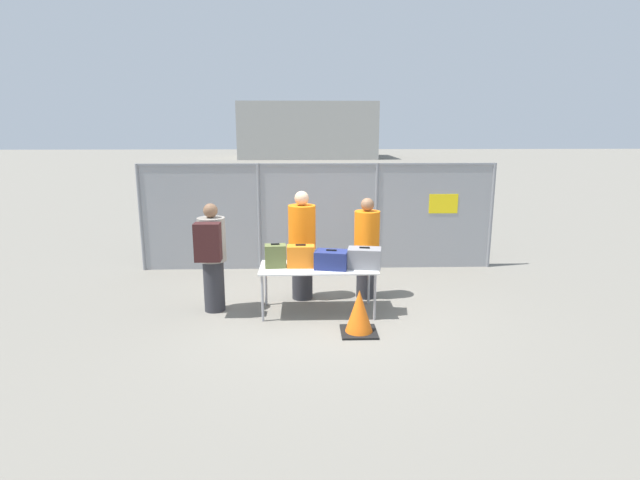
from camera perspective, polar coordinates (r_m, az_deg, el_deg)
ground_plane at (r=8.11m, az=0.28°, el=-8.16°), size 120.00×120.00×0.00m
fence_section at (r=10.25m, az=-0.13°, el=2.94°), size 7.29×0.07×2.19m
inspection_table at (r=7.86m, az=-0.21°, el=-3.42°), size 1.83×0.84×0.76m
suitcase_olive at (r=7.81m, az=-5.12°, el=-1.83°), size 0.35×0.26×0.38m
suitcase_orange at (r=7.79m, az=-2.22°, el=-1.87°), size 0.43×0.24×0.36m
suitcase_navy at (r=7.71m, az=1.31°, el=-2.26°), size 0.55×0.43×0.30m
suitcase_grey at (r=7.79m, az=5.09°, el=-2.05°), size 0.56×0.41×0.33m
traveler_hooded at (r=8.00m, az=-12.27°, el=-1.53°), size 0.43×0.67×1.75m
security_worker_near at (r=8.45m, az=-2.06°, el=-0.46°), size 0.46×0.46×1.87m
security_worker_far at (r=8.56m, az=5.34°, el=-0.78°), size 0.43×0.43×1.74m
utility_trailer at (r=12.26m, az=5.82°, el=0.81°), size 3.89×2.07×0.62m
distant_hangar at (r=49.34m, az=-1.43°, el=12.41°), size 12.72×8.04×5.15m
traffic_cone at (r=7.23m, az=4.50°, el=-8.32°), size 0.52×0.52×0.65m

